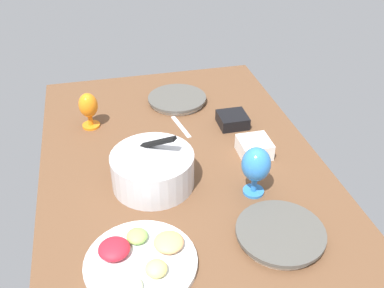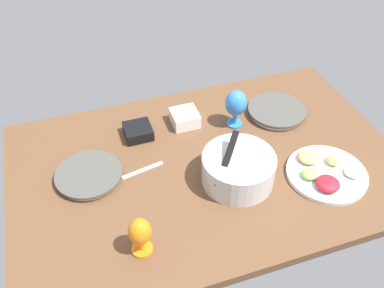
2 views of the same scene
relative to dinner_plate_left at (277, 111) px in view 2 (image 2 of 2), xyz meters
The scene contains 10 objects.
ground_plane 47.32cm from the dinner_plate_left, 26.15° to the left, with size 160.00×104.00×4.00cm, color brown.
dinner_plate_left is the anchor object (origin of this frame).
dinner_plate_right 90.81cm from the dinner_plate_left, ahead, with size 26.77×26.77×2.93cm.
mixing_bowl 47.98cm from the dinner_plate_left, 44.03° to the left, with size 28.61×28.61×19.38cm.
fruit_platter 42.38cm from the dinner_plate_left, 90.17° to the left, with size 32.23×32.23×5.59cm.
hurricane_glass_orange 94.40cm from the dinner_plate_left, 34.15° to the left, with size 7.85×7.85×15.52cm.
hurricane_glass_blue 23.86cm from the dinner_plate_left, ahead, with size 9.75×9.75×18.10cm.
square_bowl_white 43.68cm from the dinner_plate_left, ahead, with size 11.81×11.81×6.31cm.
square_bowl_black 65.53cm from the dinner_plate_left, ahead, with size 11.83×11.83×5.01cm.
fork_by_right_plate 70.51cm from the dinner_plate_left, 13.12° to the left, with size 18.00×1.80×0.60cm, color silver.
Camera 2 is at (46.24, 116.88, 124.84)cm, focal length 39.96 mm.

